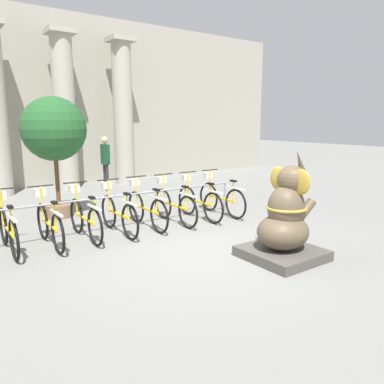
% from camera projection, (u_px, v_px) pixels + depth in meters
% --- Properties ---
extents(ground_plane, '(60.00, 60.00, 0.00)m').
position_uv_depth(ground_plane, '(201.00, 250.00, 6.73)').
color(ground_plane, slate).
extents(building_facade, '(20.00, 0.20, 6.00)m').
position_uv_depth(building_facade, '(55.00, 100.00, 13.07)').
color(building_facade, '#A39E8E').
rests_on(building_facade, ground_plane).
extents(column_middle, '(0.88, 0.88, 5.16)m').
position_uv_depth(column_middle, '(65.00, 110.00, 12.34)').
color(column_middle, '#ADA899').
rests_on(column_middle, ground_plane).
extents(column_right, '(0.88, 0.88, 5.16)m').
position_uv_depth(column_right, '(123.00, 111.00, 13.52)').
color(column_right, '#ADA899').
rests_on(column_right, ground_plane).
extents(bike_rack, '(6.05, 0.05, 0.77)m').
position_uv_depth(bike_rack, '(114.00, 201.00, 7.72)').
color(bike_rack, gray).
rests_on(bike_rack, ground_plane).
extents(bicycle_1, '(0.48, 1.76, 1.08)m').
position_uv_depth(bicycle_1, '(8.00, 229.00, 6.54)').
color(bicycle_1, black).
rests_on(bicycle_1, ground_plane).
extents(bicycle_2, '(0.48, 1.76, 1.08)m').
position_uv_depth(bicycle_2, '(49.00, 224.00, 6.87)').
color(bicycle_2, black).
rests_on(bicycle_2, ground_plane).
extents(bicycle_3, '(0.48, 1.76, 1.08)m').
position_uv_depth(bicycle_3, '(85.00, 218.00, 7.29)').
color(bicycle_3, black).
rests_on(bicycle_3, ground_plane).
extents(bicycle_4, '(0.48, 1.76, 1.08)m').
position_uv_depth(bicycle_4, '(118.00, 213.00, 7.64)').
color(bicycle_4, black).
rests_on(bicycle_4, ground_plane).
extents(bicycle_5, '(0.48, 1.76, 1.08)m').
position_uv_depth(bicycle_5, '(146.00, 208.00, 8.07)').
color(bicycle_5, black).
rests_on(bicycle_5, ground_plane).
extents(bicycle_6, '(0.48, 1.76, 1.08)m').
position_uv_depth(bicycle_6, '(174.00, 205.00, 8.42)').
color(bicycle_6, black).
rests_on(bicycle_6, ground_plane).
extents(bicycle_7, '(0.48, 1.76, 1.08)m').
position_uv_depth(bicycle_7, '(199.00, 201.00, 8.80)').
color(bicycle_7, black).
rests_on(bicycle_7, ground_plane).
extents(bicycle_8, '(0.48, 1.76, 1.08)m').
position_uv_depth(bicycle_8, '(221.00, 198.00, 9.19)').
color(bicycle_8, black).
rests_on(bicycle_8, ground_plane).
extents(elephant_statue, '(1.19, 1.19, 1.84)m').
position_uv_depth(elephant_statue, '(285.00, 222.00, 6.23)').
color(elephant_statue, '#4C4742').
rests_on(elephant_statue, ground_plane).
extents(person_pedestrian, '(0.24, 0.47, 1.78)m').
position_uv_depth(person_pedestrian, '(105.00, 158.00, 12.33)').
color(person_pedestrian, '#28282D').
rests_on(person_pedestrian, ground_plane).
extents(potted_tree, '(1.49, 1.49, 2.84)m').
position_uv_depth(potted_tree, '(54.00, 132.00, 8.68)').
color(potted_tree, brown).
rests_on(potted_tree, ground_plane).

